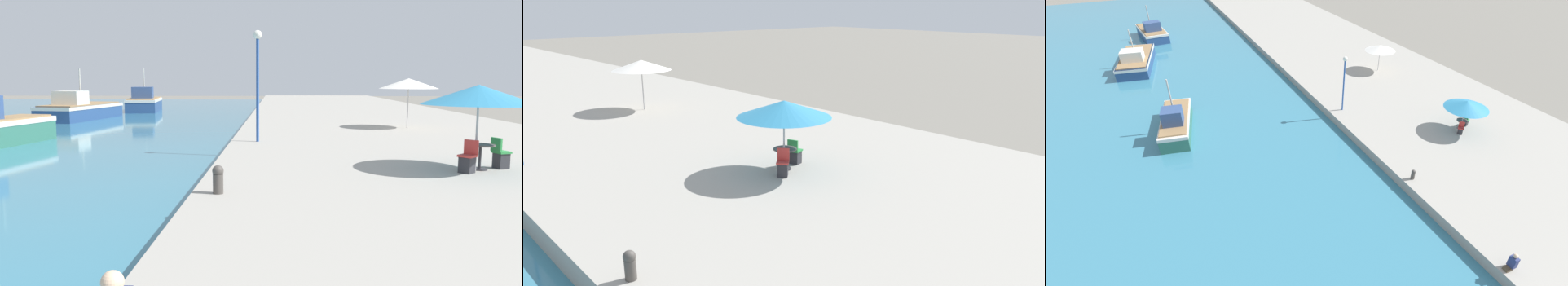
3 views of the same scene
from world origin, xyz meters
The scene contains 10 objects.
quay_promenade centered at (8.00, 37.00, 0.35)m, with size 16.00×90.00×0.69m.
fishing_boat_mid centered at (-13.99, 41.61, 0.84)m, with size 4.39×8.90×4.07m.
fishing_boat_far centered at (-11.55, 52.15, 0.90)m, with size 3.81×7.56×4.33m.
cafe_umbrella_pink centered at (7.58, 15.62, 2.85)m, with size 3.15×3.15×2.43m.
cafe_umbrella_white centered at (8.84, 28.35, 3.05)m, with size 3.06×3.06×2.62m.
cafe_table centered at (7.78, 15.79, 1.23)m, with size 0.80×0.80×0.74m.
cafe_chair_left centered at (8.46, 16.03, 1.02)m, with size 0.54×0.52×0.91m.
cafe_chair_right centered at (7.25, 15.30, 1.02)m, with size 0.59×0.59×0.91m.
mooring_bollard centered at (0.63, 12.50, 1.04)m, with size 0.26×0.26×0.65m.
lamppost centered at (1.13, 22.21, 3.79)m, with size 0.36×0.36×4.56m.
Camera 1 is at (1.99, 1.20, 3.29)m, focal length 35.00 mm.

